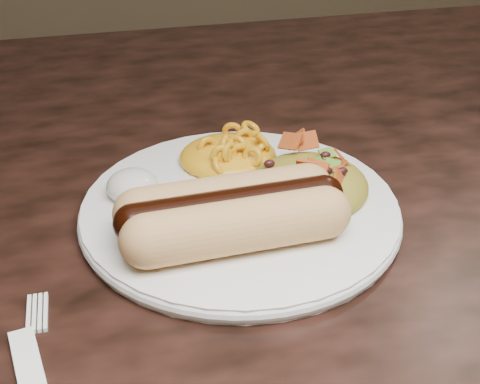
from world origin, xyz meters
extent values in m
cube|color=#331914|center=(0.00, 0.00, 0.73)|extent=(1.60, 0.90, 0.04)
cylinder|color=white|center=(-0.08, -0.02, 0.76)|extent=(0.30, 0.30, 0.01)
cylinder|color=tan|center=(-0.09, -0.08, 0.78)|extent=(0.13, 0.04, 0.04)
cylinder|color=tan|center=(-0.09, -0.04, 0.78)|extent=(0.13, 0.04, 0.04)
cylinder|color=black|center=(-0.09, -0.06, 0.79)|extent=(0.14, 0.03, 0.03)
ellipsoid|color=#FFAD1F|center=(-0.07, 0.05, 0.78)|extent=(0.11, 0.10, 0.03)
ellipsoid|color=silver|center=(-0.15, 0.01, 0.78)|extent=(0.05, 0.05, 0.02)
ellipsoid|color=#C36925|center=(-0.02, -0.02, 0.77)|extent=(0.10, 0.09, 0.04)
camera|label=1|loc=(-0.17, -0.44, 1.04)|focal=50.00mm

